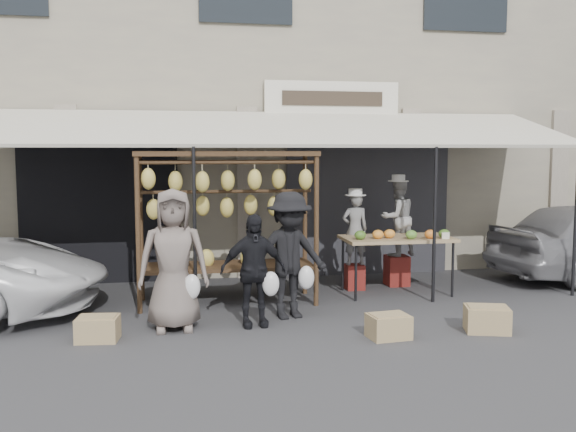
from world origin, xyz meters
The scene contains 15 objects.
ground_plane centered at (0.00, 0.00, 0.00)m, with size 90.00×90.00×0.00m, color #2D2D30.
shophouse centered at (0.00, 6.50, 3.65)m, with size 24.00×6.15×7.30m.
awning centered at (0.01, 2.28, 2.57)m, with size 10.00×2.35×2.92m.
banana_rack centered at (-0.51, 1.59, 1.56)m, with size 2.60×0.90×2.24m.
produce_table centered at (2.15, 1.73, 0.87)m, with size 1.70×0.90×1.04m.
vendor_left centered at (1.59, 2.20, 0.98)m, with size 0.42×0.28×1.16m, color gray.
vendor_right centered at (2.38, 2.37, 1.14)m, with size 0.62×0.48×1.27m, color #A3A3A3.
customer_left centered at (-1.30, 0.33, 0.89)m, with size 0.87×0.57×1.78m, color #6F635C.
customer_mid centered at (-0.30, 0.32, 0.72)m, with size 0.85×0.35×1.45m, color black.
customer_right centered at (0.23, 0.64, 0.85)m, with size 1.10×0.63×1.70m, color black.
stool_left centered at (1.59, 2.20, 0.20)m, with size 0.29×0.29×0.40m, color maroon.
stool_right centered at (2.38, 2.37, 0.25)m, with size 0.36×0.36×0.50m, color maroon.
crate_near_a centered at (1.23, -0.51, 0.14)m, with size 0.48×0.36×0.29m, color tan.
crate_near_b centered at (2.53, -0.46, 0.16)m, with size 0.52×0.40×0.31m, color tan.
crate_far centered at (-2.19, 0.01, 0.14)m, with size 0.48×0.36×0.29m, color tan.
Camera 1 is at (-1.30, -7.68, 2.25)m, focal length 40.00 mm.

